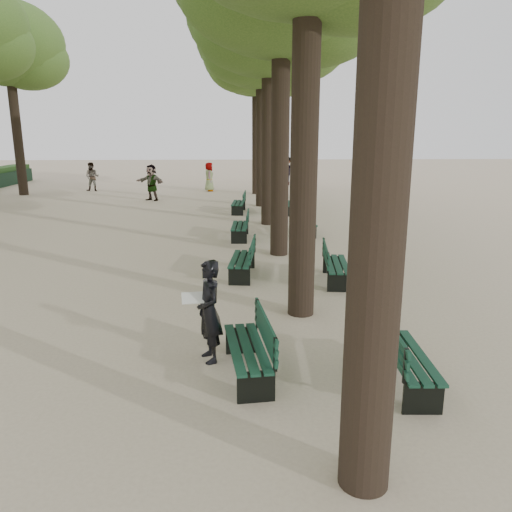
{
  "coord_description": "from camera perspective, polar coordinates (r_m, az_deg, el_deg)",
  "views": [
    {
      "loc": [
        0.19,
        -6.43,
        3.56
      ],
      "look_at": [
        0.6,
        3.0,
        1.2
      ],
      "focal_mm": 35.0,
      "sensor_mm": 36.0,
      "label": 1
    }
  ],
  "objects": [
    {
      "name": "ground",
      "position": [
        7.35,
        -3.79,
        -14.96
      ],
      "size": [
        120.0,
        120.0,
        0.0
      ],
      "primitive_type": "plane",
      "color": "beige",
      "rests_on": "ground"
    },
    {
      "name": "tree_central_3",
      "position": [
        19.9,
        1.5,
        25.9
      ],
      "size": [
        6.0,
        6.0,
        9.95
      ],
      "color": "#33261C",
      "rests_on": "ground"
    },
    {
      "name": "tree_central_4",
      "position": [
        24.8,
        0.63,
        23.53
      ],
      "size": [
        6.0,
        6.0,
        9.95
      ],
      "color": "#33261C",
      "rests_on": "ground"
    },
    {
      "name": "tree_central_5",
      "position": [
        29.74,
        0.07,
        21.94
      ],
      "size": [
        6.0,
        6.0,
        9.95
      ],
      "color": "#33261C",
      "rests_on": "ground"
    },
    {
      "name": "tree_far_5",
      "position": [
        32.18,
        -26.57,
        20.84
      ],
      "size": [
        6.0,
        6.0,
        10.45
      ],
      "color": "#33261C",
      "rests_on": "ground"
    },
    {
      "name": "bench_left_0",
      "position": [
        7.59,
        -0.94,
        -11.62
      ],
      "size": [
        0.76,
        1.85,
        0.92
      ],
      "color": "black",
      "rests_on": "ground"
    },
    {
      "name": "bench_left_1",
      "position": [
        12.58,
        -1.6,
        -1.12
      ],
      "size": [
        0.76,
        1.85,
        0.92
      ],
      "color": "black",
      "rests_on": "ground"
    },
    {
      "name": "bench_left_2",
      "position": [
        17.02,
        -1.84,
        2.89
      ],
      "size": [
        0.67,
        1.83,
        0.92
      ],
      "color": "black",
      "rests_on": "ground"
    },
    {
      "name": "bench_left_3",
      "position": [
        22.55,
        -2.02,
        5.64
      ],
      "size": [
        0.71,
        1.84,
        0.92
      ],
      "color": "black",
      "rests_on": "ground"
    },
    {
      "name": "bench_right_0",
      "position": [
        7.65,
        16.79,
        -12.06
      ],
      "size": [
        0.65,
        1.82,
        0.92
      ],
      "color": "black",
      "rests_on": "ground"
    },
    {
      "name": "bench_right_1",
      "position": [
        12.25,
        9.12,
        -1.72
      ],
      "size": [
        0.77,
        1.85,
        0.92
      ],
      "color": "black",
      "rests_on": "ground"
    },
    {
      "name": "bench_right_2",
      "position": [
        17.83,
        5.45,
        3.35
      ],
      "size": [
        0.77,
        1.85,
        0.92
      ],
      "color": "black",
      "rests_on": "ground"
    },
    {
      "name": "bench_right_3",
      "position": [
        22.38,
        3.83,
        5.56
      ],
      "size": [
        0.76,
        1.85,
        0.92
      ],
      "color": "black",
      "rests_on": "ground"
    },
    {
      "name": "man_with_map",
      "position": [
        7.89,
        -5.38,
        -6.31
      ],
      "size": [
        0.7,
        0.73,
        1.65
      ],
      "color": "black",
      "rests_on": "ground"
    },
    {
      "name": "pedestrian_d",
      "position": [
        30.96,
        -5.37,
        8.99
      ],
      "size": [
        0.4,
        0.87,
        1.74
      ],
      "primitive_type": "imported",
      "rotation": [
        0.0,
        0.0,
        1.64
      ],
      "color": "#262628",
      "rests_on": "ground"
    },
    {
      "name": "pedestrian_a",
      "position": [
        32.4,
        -18.21,
        8.58
      ],
      "size": [
        0.86,
        0.39,
        1.74
      ],
      "primitive_type": "imported",
      "rotation": [
        0.0,
        0.0,
        6.23
      ],
      "color": "#262628",
      "rests_on": "ground"
    },
    {
      "name": "pedestrian_b",
      "position": [
        34.59,
        3.53,
        9.7
      ],
      "size": [
        1.26,
        0.97,
        1.92
      ],
      "primitive_type": "imported",
      "rotation": [
        0.0,
        0.0,
        5.74
      ],
      "color": "#262628",
      "rests_on": "ground"
    },
    {
      "name": "pedestrian_c",
      "position": [
        31.11,
        12.3,
        8.8
      ],
      "size": [
        1.02,
        0.96,
        1.78
      ],
      "primitive_type": "imported",
      "rotation": [
        0.0,
        0.0,
        5.56
      ],
      "color": "#262628",
      "rests_on": "ground"
    },
    {
      "name": "pedestrian_e",
      "position": [
        27.15,
        -11.85,
        8.22
      ],
      "size": [
        1.69,
        1.27,
        1.9
      ],
      "primitive_type": "imported",
      "rotation": [
        0.0,
        0.0,
        5.71
      ],
      "color": "#262628",
      "rests_on": "ground"
    }
  ]
}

